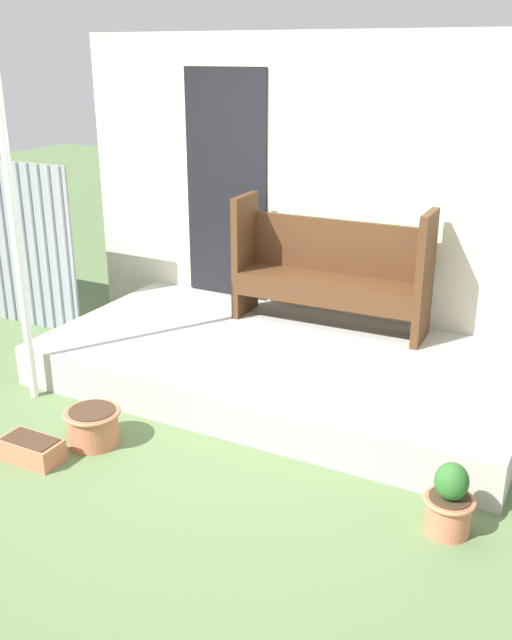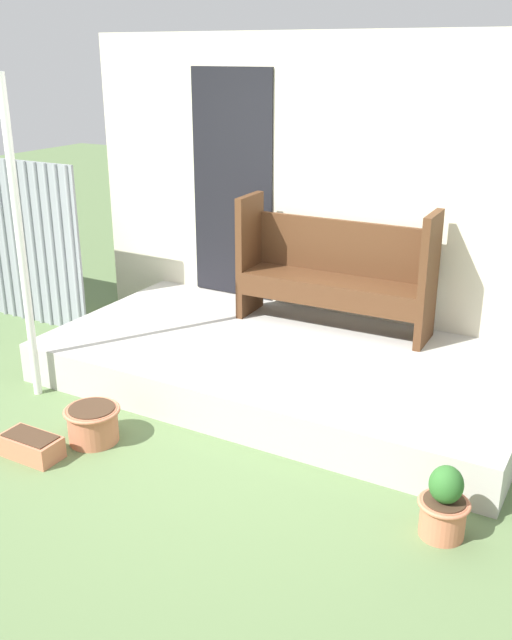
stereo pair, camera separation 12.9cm
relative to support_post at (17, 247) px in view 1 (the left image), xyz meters
The scene contains 8 objects.
ground_plane 1.87m from the support_post, ahead, with size 24.00×24.00×0.00m, color #5B7547.
porch_slab 2.13m from the support_post, 33.58° to the left, with size 3.65×1.88×0.31m.
house_wall 2.52m from the support_post, 52.78° to the left, with size 4.85×0.08×2.60m.
support_post is the anchor object (origin of this frame).
bench 2.41m from the support_post, 44.57° to the left, with size 1.60×0.45×1.02m.
flower_pot_left 1.37m from the support_post, 21.41° to the right, with size 0.37×0.37×0.25m.
flower_pot_middle 3.30m from the support_post, ahead, with size 0.28×0.28×0.42m.
planter_box_rect 1.43m from the support_post, 46.95° to the right, with size 0.40×0.21×0.15m.
Camera 1 is at (2.26, -3.61, 2.45)m, focal length 40.00 mm.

